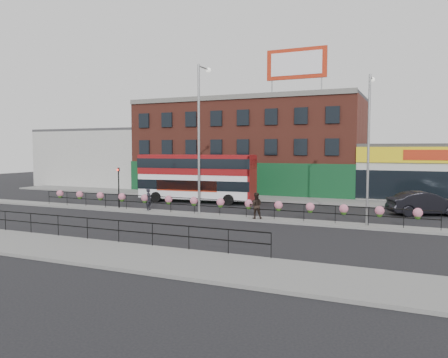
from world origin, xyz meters
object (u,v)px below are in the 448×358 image
at_px(double_decker_bus, 197,173).
at_px(lamp_column_west, 201,126).
at_px(pedestrian_a, 149,199).
at_px(lamp_column_east, 369,136).
at_px(car, 425,203).
at_px(pedestrian_b, 256,206).

bearing_deg(double_decker_bus, lamp_column_west, -60.50).
xyz_separation_m(pedestrian_a, lamp_column_east, (15.93, 0.23, 4.63)).
height_order(pedestrian_a, lamp_column_east, lamp_column_east).
bearing_deg(lamp_column_west, pedestrian_a, -179.19).
bearing_deg(lamp_column_west, car, 24.31).
height_order(car, pedestrian_b, pedestrian_b).
bearing_deg(car, pedestrian_a, 85.62).
xyz_separation_m(car, pedestrian_b, (-10.46, -7.31, 0.17)).
height_order(car, lamp_column_west, lamp_column_west).
bearing_deg(lamp_column_east, pedestrian_b, -173.98).
relative_size(pedestrian_a, pedestrian_b, 0.94).
bearing_deg(pedestrian_b, lamp_column_west, -29.53).
relative_size(double_decker_bus, lamp_column_west, 1.01).
height_order(double_decker_bus, pedestrian_b, double_decker_bus).
xyz_separation_m(pedestrian_b, lamp_column_west, (-4.44, 0.58, 5.43)).
height_order(double_decker_bus, lamp_column_east, lamp_column_east).
bearing_deg(car, lamp_column_west, 90.56).
xyz_separation_m(pedestrian_a, lamp_column_west, (4.42, 0.06, 5.49)).
distance_m(pedestrian_b, lamp_column_east, 8.46).
height_order(pedestrian_a, lamp_column_west, lamp_column_west).
relative_size(car, pedestrian_b, 3.14).
distance_m(double_decker_bus, pedestrian_a, 7.12).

